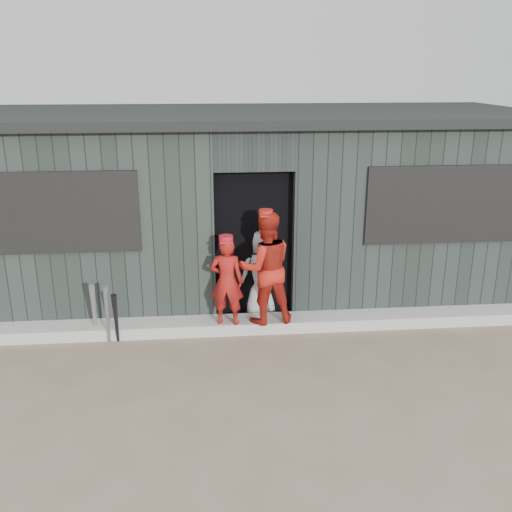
{
  "coord_description": "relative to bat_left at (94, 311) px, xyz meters",
  "views": [
    {
      "loc": [
        -0.59,
        -4.81,
        3.21
      ],
      "look_at": [
        0.0,
        1.8,
        1.0
      ],
      "focal_mm": 40.0,
      "sensor_mm": 36.0,
      "label": 1
    }
  ],
  "objects": [
    {
      "name": "bat_right",
      "position": [
        0.28,
        -0.15,
        -0.04
      ],
      "size": [
        0.09,
        0.24,
        0.68
      ],
      "primitive_type": "cone",
      "rotation": [
        0.24,
        0.0,
        0.11
      ],
      "color": "black",
      "rests_on": "ground"
    },
    {
      "name": "player_red_left",
      "position": [
        1.62,
        0.02,
        0.33
      ],
      "size": [
        0.45,
        0.33,
        1.12
      ],
      "primitive_type": "imported",
      "rotation": [
        0.0,
        0.0,
        2.99
      ],
      "color": "maroon",
      "rests_on": "curb"
    },
    {
      "name": "player_grey_back",
      "position": [
        2.09,
        0.53,
        0.23
      ],
      "size": [
        0.71,
        0.59,
        1.23
      ],
      "primitive_type": "imported",
      "rotation": [
        0.0,
        0.0,
        3.53
      ],
      "color": "#AFAFAF",
      "rests_on": "ground"
    },
    {
      "name": "ground",
      "position": [
        1.99,
        -1.7,
        -0.38
      ],
      "size": [
        80.0,
        80.0,
        0.0
      ],
      "primitive_type": "plane",
      "color": "#6D5C4B",
      "rests_on": "ground"
    },
    {
      "name": "curb",
      "position": [
        1.99,
        0.12,
        -0.31
      ],
      "size": [
        8.0,
        0.36,
        0.15
      ],
      "primitive_type": "cube",
      "color": "#A9A9A4",
      "rests_on": "ground"
    },
    {
      "name": "player_red_right",
      "position": [
        2.1,
        0.05,
        0.48
      ],
      "size": [
        0.76,
        0.63,
        1.42
      ],
      "primitive_type": "imported",
      "rotation": [
        0.0,
        0.0,
        3.28
      ],
      "color": "#AA1F14",
      "rests_on": "curb"
    },
    {
      "name": "bat_mid",
      "position": [
        0.18,
        -0.14,
        0.01
      ],
      "size": [
        0.12,
        0.21,
        0.79
      ],
      "primitive_type": "cone",
      "rotation": [
        0.16,
        0.0,
        0.29
      ],
      "color": "gray",
      "rests_on": "ground"
    },
    {
      "name": "dugout",
      "position": [
        1.99,
        1.8,
        0.9
      ],
      "size": [
        8.3,
        3.3,
        2.62
      ],
      "color": "black",
      "rests_on": "ground"
    },
    {
      "name": "bat_left",
      "position": [
        0.0,
        0.0,
        0.0
      ],
      "size": [
        0.13,
        0.31,
        0.77
      ],
      "primitive_type": "cone",
      "rotation": [
        0.31,
        0.0,
        0.21
      ],
      "color": "#96959D",
      "rests_on": "ground"
    }
  ]
}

